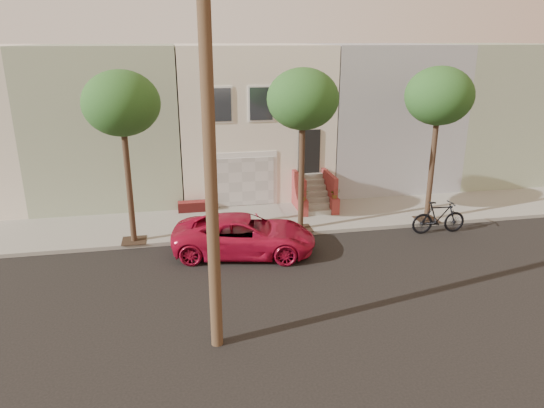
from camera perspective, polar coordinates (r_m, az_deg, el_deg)
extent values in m
plane|color=black|center=(16.51, 3.23, -8.38)|extent=(90.00, 90.00, 0.00)
cube|color=gray|center=(21.27, -0.31, -1.81)|extent=(40.00, 3.70, 0.15)
cube|color=beige|center=(26.00, -2.80, 10.06)|extent=(7.00, 8.00, 7.00)
cube|color=gray|center=(25.91, -18.04, 9.15)|extent=(6.50, 8.00, 7.00)
cube|color=#94969C|center=(27.81, 11.43, 10.27)|extent=(6.50, 8.00, 7.00)
cube|color=gray|center=(30.87, 22.84, 10.00)|extent=(6.50, 8.00, 7.00)
cube|color=white|center=(22.49, -3.48, 2.84)|extent=(3.20, 0.12, 2.50)
cube|color=beige|center=(22.46, -3.45, 2.55)|extent=(2.90, 0.06, 2.20)
cube|color=gray|center=(21.10, -2.72, -1.75)|extent=(3.20, 3.70, 0.02)
cube|color=maroon|center=(22.31, -8.92, -0.26)|extent=(1.40, 0.45, 0.44)
cube|color=black|center=(22.76, 4.28, 6.00)|extent=(1.00, 0.06, 2.00)
cube|color=#3F4751|center=(21.67, -6.03, 11.22)|extent=(1.00, 0.06, 1.40)
cube|color=white|center=(21.69, -6.04, 11.23)|extent=(1.15, 0.05, 1.55)
cube|color=#3F4751|center=(21.91, -1.25, 11.40)|extent=(1.00, 0.06, 1.40)
cube|color=white|center=(21.93, -1.26, 11.40)|extent=(1.15, 0.05, 1.55)
cube|color=#3F4751|center=(22.29, 3.40, 11.49)|extent=(1.00, 0.06, 1.40)
cube|color=white|center=(22.31, 3.39, 11.50)|extent=(1.15, 0.05, 1.55)
cube|color=gray|center=(21.74, 5.38, -0.95)|extent=(1.20, 0.28, 0.20)
cube|color=gray|center=(21.93, 5.19, -0.22)|extent=(1.20, 0.28, 0.20)
cube|color=gray|center=(22.12, 5.00, 0.50)|extent=(1.20, 0.28, 0.20)
cube|color=gray|center=(22.31, 4.82, 1.21)|extent=(1.20, 0.28, 0.20)
cube|color=gray|center=(22.51, 4.64, 1.90)|extent=(1.20, 0.28, 0.20)
cube|color=gray|center=(22.72, 4.46, 2.58)|extent=(1.20, 0.28, 0.20)
cube|color=gray|center=(22.92, 4.29, 3.25)|extent=(1.20, 0.28, 0.20)
cube|color=maroon|center=(22.11, 3.08, 1.35)|extent=(0.18, 1.96, 1.60)
cube|color=maroon|center=(22.48, 6.54, 1.55)|extent=(0.18, 1.96, 1.60)
cube|color=maroon|center=(21.44, 3.63, -0.48)|extent=(0.35, 0.35, 0.70)
imported|color=#1E4D1B|center=(21.26, 3.66, 0.99)|extent=(0.40, 0.35, 0.45)
cube|color=maroon|center=(21.82, 7.19, -0.24)|extent=(0.35, 0.35, 0.70)
imported|color=#1E4D1B|center=(21.65, 7.25, 1.20)|extent=(0.41, 0.35, 0.45)
cube|color=#2D2116|center=(19.64, -15.49, -4.04)|extent=(0.90, 0.90, 0.02)
cylinder|color=#332117|center=(18.96, -16.03, 1.82)|extent=(0.22, 0.22, 4.20)
ellipsoid|color=#1E4D1B|center=(18.36, -16.87, 10.97)|extent=(2.70, 2.57, 2.29)
cube|color=#2D2116|center=(20.13, 3.27, -2.80)|extent=(0.90, 0.90, 0.02)
cylinder|color=#332117|center=(19.47, 3.38, 2.95)|extent=(0.22, 0.22, 4.20)
ellipsoid|color=#1E4D1B|center=(18.88, 3.55, 11.90)|extent=(2.70, 2.57, 2.29)
cube|color=#2D2116|center=(22.08, 17.24, -1.68)|extent=(0.90, 0.90, 0.02)
cylinder|color=#332117|center=(21.48, 17.76, 3.58)|extent=(0.22, 0.22, 4.20)
ellipsoid|color=#1E4D1B|center=(20.95, 18.59, 11.65)|extent=(2.70, 2.57, 2.29)
cylinder|color=#463220|center=(11.34, -7.15, 5.84)|extent=(0.30, 0.30, 10.00)
imported|color=#AB0F2F|center=(17.98, -3.17, -3.57)|extent=(5.47, 3.32, 1.42)
imported|color=black|center=(20.92, 18.55, -1.45)|extent=(2.24, 0.71, 1.33)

